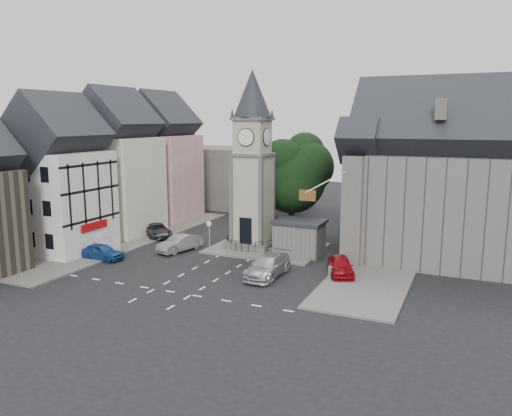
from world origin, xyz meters
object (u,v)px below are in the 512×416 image
at_px(clock_tower, 252,161).
at_px(car_east_red, 341,266).
at_px(car_west_blue, 102,252).
at_px(stone_shelter, 299,237).
at_px(pedestrian, 378,251).

relative_size(clock_tower, car_east_red, 3.72).
distance_m(clock_tower, car_west_blue, 15.45).
height_order(stone_shelter, car_west_blue, stone_shelter).
bearing_deg(clock_tower, car_west_blue, -138.40).
relative_size(clock_tower, pedestrian, 10.62).
bearing_deg(pedestrian, stone_shelter, -4.64).
bearing_deg(pedestrian, clock_tower, -10.80).
bearing_deg(car_west_blue, pedestrian, -64.84).
height_order(clock_tower, stone_shelter, clock_tower).
height_order(clock_tower, car_west_blue, clock_tower).
relative_size(clock_tower, car_west_blue, 4.01).
bearing_deg(pedestrian, car_east_red, 58.50).
bearing_deg(clock_tower, car_east_red, -27.21).
relative_size(car_east_red, pedestrian, 2.85).
distance_m(stone_shelter, pedestrian, 6.83).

